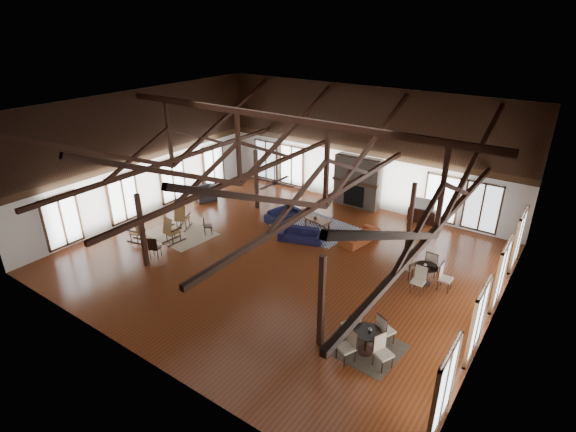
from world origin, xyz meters
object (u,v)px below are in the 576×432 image
Objects in this scene: sofa_navy_front at (301,235)px; tv_console at (422,215)px; sofa_orange at (360,235)px; coffee_table at (317,220)px; sofa_navy_left at (283,214)px; cafe_table_far at (426,271)px; armchair at (205,193)px; cafe_table_near at (366,337)px.

sofa_navy_front is 1.47× the size of tv_console.
sofa_orange is 2.21m from coffee_table.
cafe_table_far is at bearing -88.36° from sofa_navy_left.
tv_console is (3.65, 4.99, 0.05)m from sofa_navy_front.
sofa_navy_front reaches higher than sofa_navy_left.
sofa_navy_left is at bearing 168.15° from cafe_table_far.
tv_console reaches higher than sofa_orange.
cafe_table_far is (5.67, -1.67, 0.10)m from coffee_table.
cafe_table_far is at bearing -70.30° from armchair.
tv_console is (5.62, 3.60, 0.07)m from sofa_navy_left.
cafe_table_near reaches higher than sofa_orange.
tv_console reaches higher than sofa_navy_front.
cafe_table_far reaches higher than sofa_orange.
coffee_table is 0.68× the size of cafe_table_far.
coffee_table is at bearing -60.80° from armchair.
coffee_table is at bearing 131.45° from cafe_table_near.
sofa_navy_front is at bearing -73.13° from armchair.
armchair is at bearing 108.12° from sofa_navy_left.
cafe_table_far is at bearing -69.35° from tv_console.
cafe_table_near is (5.51, -6.24, 0.11)m from coffee_table.
cafe_table_near is at bearing -79.58° from tv_console.
armchair reaches higher than coffee_table.
cafe_table_near is 9.93m from tv_console.
cafe_table_near reaches higher than coffee_table.
sofa_orange is at bearing -62.19° from armchair.
armchair is 13.53m from cafe_table_near.
cafe_table_near is 1.02× the size of cafe_table_far.
sofa_orange is at bearing 10.25° from coffee_table.
coffee_table is 1.00× the size of tv_console.
sofa_navy_front is 5.62m from cafe_table_far.
sofa_orange is 3.90m from tv_console.
sofa_orange is at bearing -76.35° from sofa_navy_left.
cafe_table_far reaches higher than sofa_navy_front.
tv_console is at bearing 110.65° from cafe_table_far.
sofa_navy_front is 2.41m from sofa_navy_left.
cafe_table_near is (7.42, -6.16, 0.25)m from sofa_navy_left.
sofa_orange is 8.94m from armchair.
cafe_table_near reaches higher than tv_console.
sofa_navy_left is at bearing 140.28° from cafe_table_near.
sofa_navy_front is at bearing -111.67° from sofa_navy_left.
tv_console is at bearing -43.86° from sofa_navy_left.
tv_console reaches higher than coffee_table.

